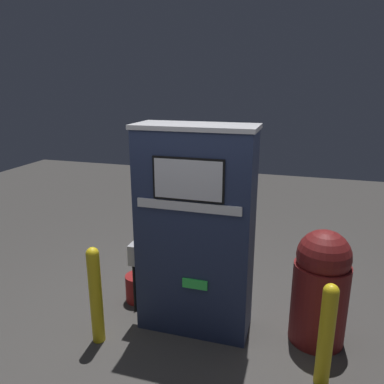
{
  "coord_description": "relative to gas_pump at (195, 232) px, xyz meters",
  "views": [
    {
      "loc": [
        0.91,
        -2.91,
        2.34
      ],
      "look_at": [
        0.0,
        0.11,
        1.42
      ],
      "focal_mm": 35.0,
      "sensor_mm": 36.0,
      "label": 1
    }
  ],
  "objects": [
    {
      "name": "ground_plane",
      "position": [
        0.0,
        -0.22,
        -1.01
      ],
      "size": [
        14.0,
        14.0,
        0.0
      ],
      "primitive_type": "plane",
      "color": "#423F3D"
    },
    {
      "name": "trash_bin",
      "position": [
        1.16,
        0.11,
        -0.45
      ],
      "size": [
        0.51,
        0.51,
        1.1
      ],
      "color": "maroon",
      "rests_on": "ground_plane"
    },
    {
      "name": "safety_bollard",
      "position": [
        -0.8,
        -0.5,
        -0.51
      ],
      "size": [
        0.12,
        0.12,
        0.96
      ],
      "color": "yellow",
      "rests_on": "ground_plane"
    },
    {
      "name": "safety_bollard_far",
      "position": [
        1.2,
        -0.44,
        -0.54
      ],
      "size": [
        0.12,
        0.12,
        0.9
      ],
      "color": "yellow",
      "rests_on": "ground_plane"
    },
    {
      "name": "squeegee_bucket",
      "position": [
        -0.73,
        0.24,
        -0.85
      ],
      "size": [
        0.28,
        0.28,
        0.67
      ],
      "color": "maroon",
      "rests_on": "ground_plane"
    },
    {
      "name": "gas_pump",
      "position": [
        0.0,
        0.0,
        0.0
      ],
      "size": [
        1.17,
        0.49,
        2.01
      ],
      "color": "#232D4C",
      "rests_on": "ground_plane"
    }
  ]
}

